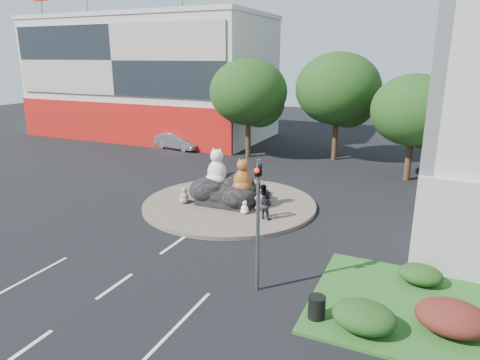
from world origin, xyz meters
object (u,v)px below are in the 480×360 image
object	(u,v)px
cat_tabby	(243,175)
litter_bin	(317,307)
pedestrian_pink	(260,203)
pedestrian_dark	(266,205)
kitten_white	(245,207)
parked_car	(178,141)
kitten_calico	(184,195)
cat_white	(217,166)

from	to	relation	value
cat_tabby	litter_bin	world-z (taller)	cat_tabby
pedestrian_pink	pedestrian_dark	bearing A→B (deg)	135.64
pedestrian_dark	litter_bin	world-z (taller)	pedestrian_dark
kitten_white	pedestrian_dark	xyz separation A→B (m)	(1.29, -0.24, 0.38)
pedestrian_dark	parked_car	distance (m)	19.70
kitten_calico	kitten_white	world-z (taller)	kitten_calico
cat_tabby	pedestrian_pink	world-z (taller)	cat_tabby
cat_white	pedestrian_dark	world-z (taller)	cat_white
cat_tabby	kitten_white	size ratio (longest dim) A/B	2.54
kitten_calico	parked_car	bearing A→B (deg)	126.20
pedestrian_pink	parked_car	world-z (taller)	pedestrian_pink
cat_white	kitten_calico	distance (m)	2.50
pedestrian_pink	cat_tabby	bearing A→B (deg)	-66.21
cat_white	kitten_calico	size ratio (longest dim) A/B	2.30
pedestrian_pink	litter_bin	size ratio (longest dim) A/B	2.05
cat_white	kitten_calico	bearing A→B (deg)	-133.11
litter_bin	pedestrian_dark	bearing A→B (deg)	122.12
litter_bin	cat_white	bearing A→B (deg)	132.39
kitten_calico	pedestrian_pink	bearing A→B (deg)	-1.34
cat_tabby	kitten_calico	world-z (taller)	cat_tabby
cat_tabby	kitten_white	distance (m)	1.84
cat_white	parked_car	size ratio (longest dim) A/B	0.48
parked_car	litter_bin	world-z (taller)	parked_car
kitten_calico	pedestrian_dark	bearing A→B (deg)	-2.07
kitten_white	pedestrian_pink	size ratio (longest dim) A/B	0.48
cat_tabby	pedestrian_dark	xyz separation A→B (m)	(1.83, -1.19, -1.11)
kitten_white	cat_tabby	bearing A→B (deg)	107.54
cat_tabby	kitten_white	xyz separation A→B (m)	(0.53, -0.94, -1.49)
pedestrian_dark	litter_bin	distance (m)	8.77
kitten_calico	parked_car	world-z (taller)	parked_car
cat_white	pedestrian_pink	world-z (taller)	cat_white
pedestrian_pink	parked_car	distance (m)	19.39
cat_white	litter_bin	distance (m)	12.57
pedestrian_pink	pedestrian_dark	xyz separation A→B (m)	(0.34, -0.09, -0.03)
kitten_calico	parked_car	size ratio (longest dim) A/B	0.21
kitten_white	parked_car	world-z (taller)	parked_car
cat_tabby	pedestrian_dark	bearing A→B (deg)	-57.26
cat_tabby	litter_bin	xyz separation A→B (m)	(6.48, -8.61, -1.57)
kitten_calico	pedestrian_pink	distance (m)	4.86
cat_white	cat_tabby	size ratio (longest dim) A/B	1.15
pedestrian_pink	litter_bin	distance (m)	9.03
cat_tabby	pedestrian_dark	world-z (taller)	cat_tabby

